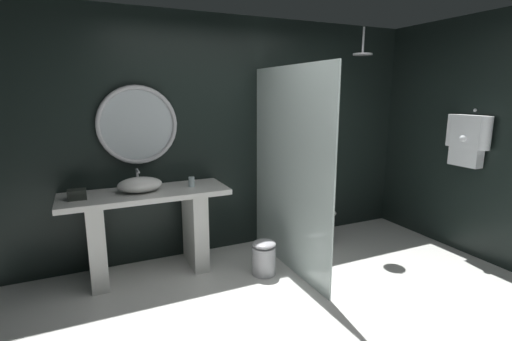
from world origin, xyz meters
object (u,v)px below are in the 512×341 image
(tumbler_cup, at_px, (192,182))
(round_wall_mirror, at_px, (138,125))
(waste_bin, at_px, (264,257))
(vessel_sink, at_px, (140,185))
(rain_shower_head, at_px, (363,52))
(hanging_bathrobe, at_px, (468,138))
(toilet, at_px, (315,222))
(tissue_box, at_px, (77,195))

(tumbler_cup, relative_size, round_wall_mirror, 0.13)
(tumbler_cup, height_order, waste_bin, tumbler_cup)
(vessel_sink, relative_size, waste_bin, 1.18)
(tumbler_cup, xyz_separation_m, round_wall_mirror, (-0.45, 0.27, 0.57))
(rain_shower_head, height_order, waste_bin, rain_shower_head)
(hanging_bathrobe, relative_size, waste_bin, 1.75)
(toilet, bearing_deg, tissue_box, -179.81)
(tumbler_cup, xyz_separation_m, rain_shower_head, (1.97, -0.14, 1.33))
(tissue_box, bearing_deg, rain_shower_head, -2.28)
(round_wall_mirror, height_order, hanging_bathrobe, round_wall_mirror)
(vessel_sink, bearing_deg, rain_shower_head, -3.80)
(vessel_sink, relative_size, tissue_box, 2.66)
(toilet, bearing_deg, waste_bin, -152.37)
(round_wall_mirror, distance_m, hanging_bathrobe, 3.46)
(round_wall_mirror, bearing_deg, vessel_sink, -100.70)
(tumbler_cup, height_order, hanging_bathrobe, hanging_bathrobe)
(tissue_box, relative_size, hanging_bathrobe, 0.25)
(tissue_box, relative_size, waste_bin, 0.44)
(rain_shower_head, relative_size, waste_bin, 0.86)
(tissue_box, distance_m, toilet, 2.62)
(round_wall_mirror, relative_size, toilet, 1.38)
(round_wall_mirror, relative_size, hanging_bathrobe, 1.27)
(round_wall_mirror, xyz_separation_m, waste_bin, (1.03, -0.77, -1.29))
(rain_shower_head, xyz_separation_m, hanging_bathrobe, (0.81, -0.80, -0.92))
(tumbler_cup, relative_size, tissue_box, 0.65)
(tissue_box, bearing_deg, round_wall_mirror, 26.31)
(hanging_bathrobe, bearing_deg, waste_bin, 168.64)
(rain_shower_head, relative_size, toilet, 0.53)
(round_wall_mirror, bearing_deg, rain_shower_head, -9.72)
(vessel_sink, xyz_separation_m, round_wall_mirror, (0.05, 0.25, 0.55))
(rain_shower_head, bearing_deg, toilet, 165.04)
(tissue_box, bearing_deg, tumbler_cup, 1.23)
(hanging_bathrobe, bearing_deg, round_wall_mirror, 159.47)
(tumbler_cup, distance_m, tissue_box, 1.05)
(waste_bin, bearing_deg, rain_shower_head, 14.13)
(hanging_bathrobe, bearing_deg, toilet, 144.42)
(toilet, bearing_deg, vessel_sink, 178.97)
(round_wall_mirror, distance_m, rain_shower_head, 2.58)
(hanging_bathrobe, xyz_separation_m, waste_bin, (-2.21, 0.44, -1.13))
(tissue_box, xyz_separation_m, waste_bin, (1.62, -0.47, -0.72))
(hanging_bathrobe, xyz_separation_m, toilet, (-1.29, 0.93, -1.06))
(hanging_bathrobe, bearing_deg, tissue_box, 166.56)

